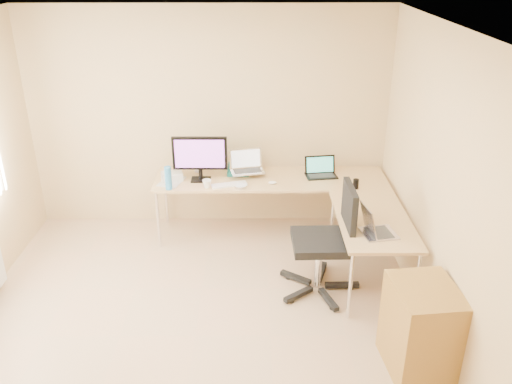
{
  "coord_description": "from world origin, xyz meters",
  "views": [
    {
      "loc": [
        0.52,
        -3.75,
        3.15
      ],
      "look_at": [
        0.55,
        1.1,
        0.9
      ],
      "focal_mm": 37.31,
      "sensor_mm": 36.0,
      "label": 1
    }
  ],
  "objects_px": {
    "laptop_return": "(380,223)",
    "cabinet": "(420,332)",
    "monitor": "(200,159)",
    "office_chair": "(319,246)",
    "water_bottle": "(168,178)",
    "laptop_center": "(247,162)",
    "laptop_black": "(322,167)",
    "desk_fan": "(198,162)",
    "mug": "(207,184)",
    "desk_main": "(270,206)",
    "desk_return": "(370,250)",
    "keyboard": "(229,185)"
  },
  "relations": [
    {
      "from": "mug",
      "to": "cabinet",
      "type": "xyz_separation_m",
      "value": [
        1.84,
        -1.98,
        -0.42
      ]
    },
    {
      "from": "desk_return",
      "to": "laptop_black",
      "type": "height_order",
      "value": "laptop_black"
    },
    {
      "from": "mug",
      "to": "water_bottle",
      "type": "bearing_deg",
      "value": -174.7
    },
    {
      "from": "desk_return",
      "to": "keyboard",
      "type": "height_order",
      "value": "keyboard"
    },
    {
      "from": "laptop_center",
      "to": "keyboard",
      "type": "xyz_separation_m",
      "value": [
        -0.2,
        -0.26,
        -0.17
      ]
    },
    {
      "from": "keyboard",
      "to": "cabinet",
      "type": "height_order",
      "value": "cabinet"
    },
    {
      "from": "office_chair",
      "to": "monitor",
      "type": "bearing_deg",
      "value": 137.33
    },
    {
      "from": "keyboard",
      "to": "office_chair",
      "type": "xyz_separation_m",
      "value": [
        0.91,
        -0.94,
        -0.24
      ]
    },
    {
      "from": "water_bottle",
      "to": "desk_return",
      "type": "bearing_deg",
      "value": -18.49
    },
    {
      "from": "keyboard",
      "to": "monitor",
      "type": "bearing_deg",
      "value": 140.05
    },
    {
      "from": "laptop_center",
      "to": "water_bottle",
      "type": "distance_m",
      "value": 0.93
    },
    {
      "from": "water_bottle",
      "to": "desk_fan",
      "type": "relative_size",
      "value": 1.03
    },
    {
      "from": "laptop_black",
      "to": "office_chair",
      "type": "bearing_deg",
      "value": -104.76
    },
    {
      "from": "water_bottle",
      "to": "laptop_return",
      "type": "relative_size",
      "value": 0.73
    },
    {
      "from": "laptop_center",
      "to": "mug",
      "type": "distance_m",
      "value": 0.56
    },
    {
      "from": "laptop_black",
      "to": "desk_return",
      "type": "bearing_deg",
      "value": -77.28
    },
    {
      "from": "office_chair",
      "to": "cabinet",
      "type": "distance_m",
      "value": 1.3
    },
    {
      "from": "keyboard",
      "to": "water_bottle",
      "type": "relative_size",
      "value": 1.51
    },
    {
      "from": "laptop_black",
      "to": "keyboard",
      "type": "distance_m",
      "value": 1.09
    },
    {
      "from": "mug",
      "to": "keyboard",
      "type": "bearing_deg",
      "value": 12.2
    },
    {
      "from": "monitor",
      "to": "office_chair",
      "type": "height_order",
      "value": "monitor"
    },
    {
      "from": "desk_main",
      "to": "monitor",
      "type": "xyz_separation_m",
      "value": [
        -0.8,
        -0.06,
        0.63
      ]
    },
    {
      "from": "desk_main",
      "to": "cabinet",
      "type": "bearing_deg",
      "value": -63.36
    },
    {
      "from": "water_bottle",
      "to": "laptop_center",
      "type": "bearing_deg",
      "value": 22.43
    },
    {
      "from": "laptop_black",
      "to": "cabinet",
      "type": "bearing_deg",
      "value": -84.45
    },
    {
      "from": "monitor",
      "to": "office_chair",
      "type": "bearing_deg",
      "value": -40.86
    },
    {
      "from": "monitor",
      "to": "office_chair",
      "type": "xyz_separation_m",
      "value": [
        1.23,
        -1.09,
        -0.49
      ]
    },
    {
      "from": "laptop_center",
      "to": "laptop_return",
      "type": "height_order",
      "value": "laptop_center"
    },
    {
      "from": "water_bottle",
      "to": "office_chair",
      "type": "height_order",
      "value": "office_chair"
    },
    {
      "from": "desk_main",
      "to": "water_bottle",
      "type": "xyz_separation_m",
      "value": [
        -1.13,
        -0.3,
        0.5
      ]
    },
    {
      "from": "mug",
      "to": "monitor",
      "type": "bearing_deg",
      "value": 112.84
    },
    {
      "from": "desk_main",
      "to": "monitor",
      "type": "relative_size",
      "value": 4.34
    },
    {
      "from": "desk_main",
      "to": "laptop_black",
      "type": "distance_m",
      "value": 0.76
    },
    {
      "from": "desk_return",
      "to": "laptop_return",
      "type": "xyz_separation_m",
      "value": [
        -0.02,
        -0.32,
        0.48
      ]
    },
    {
      "from": "monitor",
      "to": "cabinet",
      "type": "relative_size",
      "value": 0.74
    },
    {
      "from": "laptop_return",
      "to": "cabinet",
      "type": "distance_m",
      "value": 1.06
    },
    {
      "from": "desk_return",
      "to": "laptop_center",
      "type": "relative_size",
      "value": 3.45
    },
    {
      "from": "desk_main",
      "to": "laptop_return",
      "type": "xyz_separation_m",
      "value": [
        0.96,
        -1.32,
        0.48
      ]
    },
    {
      "from": "mug",
      "to": "laptop_black",
      "type": "bearing_deg",
      "value": 13.17
    },
    {
      "from": "desk_return",
      "to": "laptop_return",
      "type": "distance_m",
      "value": 0.58
    },
    {
      "from": "water_bottle",
      "to": "desk_main",
      "type": "bearing_deg",
      "value": 14.8
    },
    {
      "from": "desk_main",
      "to": "keyboard",
      "type": "height_order",
      "value": "keyboard"
    },
    {
      "from": "water_bottle",
      "to": "office_chair",
      "type": "relative_size",
      "value": 0.23
    },
    {
      "from": "keyboard",
      "to": "office_chair",
      "type": "height_order",
      "value": "office_chair"
    },
    {
      "from": "desk_return",
      "to": "desk_fan",
      "type": "bearing_deg",
      "value": 146.68
    },
    {
      "from": "mug",
      "to": "desk_return",
      "type": "bearing_deg",
      "value": -23.72
    },
    {
      "from": "desk_return",
      "to": "monitor",
      "type": "height_order",
      "value": "monitor"
    },
    {
      "from": "laptop_black",
      "to": "desk_fan",
      "type": "xyz_separation_m",
      "value": [
        -1.44,
        0.16,
        0.02
      ]
    },
    {
      "from": "laptop_center",
      "to": "mug",
      "type": "relative_size",
      "value": 3.85
    },
    {
      "from": "laptop_center",
      "to": "cabinet",
      "type": "height_order",
      "value": "laptop_center"
    }
  ]
}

